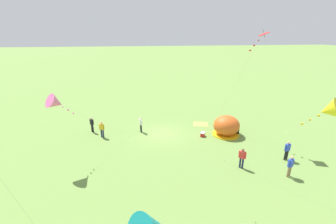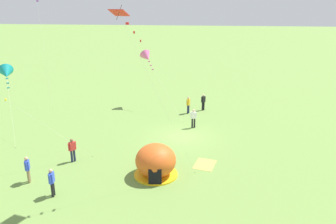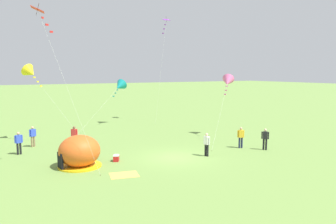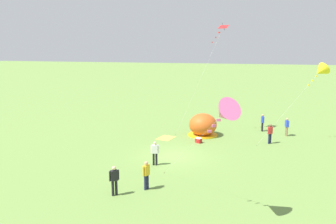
% 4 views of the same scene
% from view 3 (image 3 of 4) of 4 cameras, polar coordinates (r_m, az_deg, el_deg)
% --- Properties ---
extents(ground_plane, '(300.00, 300.00, 0.00)m').
position_cam_3_polar(ground_plane, '(24.02, 1.24, -7.93)').
color(ground_plane, olive).
extents(popup_tent, '(2.81, 2.81, 2.10)m').
position_cam_3_polar(popup_tent, '(22.33, -15.18, -6.70)').
color(popup_tent, '#D8591E').
rests_on(popup_tent, ground).
extents(picnic_blanket, '(1.94, 1.64, 0.01)m').
position_cam_3_polar(picnic_blanket, '(20.29, -7.65, -10.81)').
color(picnic_blanket, gold).
rests_on(picnic_blanket, ground).
extents(cooler_box, '(0.58, 0.64, 0.44)m').
position_cam_3_polar(cooler_box, '(23.31, -9.01, -7.93)').
color(cooler_box, red).
rests_on(cooler_box, ground).
extents(person_with_toddler, '(0.48, 0.43, 1.72)m').
position_cam_3_polar(person_with_toddler, '(28.34, -16.01, -3.89)').
color(person_with_toddler, '#1E2347').
rests_on(person_with_toddler, ground).
extents(person_strolling, '(0.56, 0.36, 1.72)m').
position_cam_3_polar(person_strolling, '(27.39, 12.56, -4.16)').
color(person_strolling, '#1E2347').
rests_on(person_strolling, ground).
extents(person_watching_sky, '(0.32, 0.58, 1.72)m').
position_cam_3_polar(person_watching_sky, '(24.36, 6.74, -5.43)').
color(person_watching_sky, black).
rests_on(person_watching_sky, ground).
extents(person_center_field, '(0.56, 0.36, 1.72)m').
position_cam_3_polar(person_center_field, '(29.36, -22.49, -3.78)').
color(person_center_field, '#8C7251').
rests_on(person_center_field, ground).
extents(person_near_tent, '(0.58, 0.30, 1.72)m').
position_cam_3_polar(person_near_tent, '(27.11, -24.56, -4.75)').
color(person_near_tent, black).
rests_on(person_near_tent, ground).
extents(person_far_back, '(0.44, 0.45, 1.72)m').
position_cam_3_polar(person_far_back, '(27.21, 16.56, -4.36)').
color(person_far_back, black).
rests_on(person_far_back, ground).
extents(kite_pink, '(5.94, 5.21, 6.01)m').
position_cam_3_polar(kite_pink, '(31.90, 10.34, 5.23)').
color(kite_pink, silver).
rests_on(kite_pink, ground).
extents(kite_teal, '(7.05, 4.88, 5.35)m').
position_cam_3_polar(kite_teal, '(38.95, -8.44, 4.46)').
color(kite_teal, silver).
rests_on(kite_teal, ground).
extents(kite_red, '(3.05, 4.42, 10.46)m').
position_cam_3_polar(kite_red, '(22.82, -21.33, 15.39)').
color(kite_red, silver).
rests_on(kite_red, ground).
extents(kite_yellow, '(4.47, 6.00, 6.90)m').
position_cam_3_polar(kite_yellow, '(31.33, -22.83, 6.39)').
color(kite_yellow, silver).
rests_on(kite_yellow, ground).
extents(kite_purple, '(2.95, 2.19, 12.88)m').
position_cam_3_polar(kite_purple, '(41.29, -0.41, 15.11)').
color(kite_purple, silver).
rests_on(kite_purple, ground).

